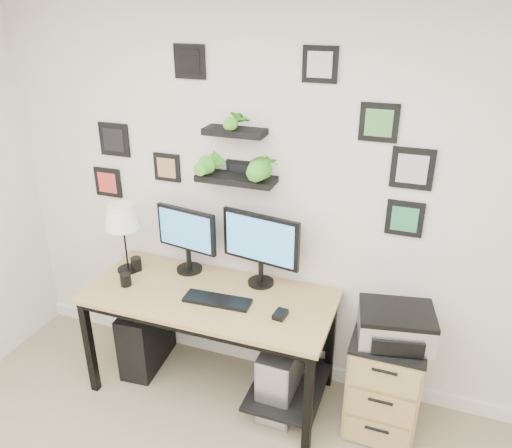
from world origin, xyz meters
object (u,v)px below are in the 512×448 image
at_px(mug, 126,280).
at_px(pc_tower_black, 147,334).
at_px(monitor_right, 261,244).
at_px(printer, 396,325).
at_px(table_lamp, 122,218).
at_px(monitor_left, 187,235).
at_px(pc_tower_grey, 283,373).
at_px(file_cabinet, 385,378).
at_px(desk, 217,309).

bearing_deg(mug, pc_tower_black, 86.77).
xyz_separation_m(monitor_right, printer, (0.89, -0.18, -0.28)).
height_order(table_lamp, printer, table_lamp).
xyz_separation_m(monitor_left, table_lamp, (-0.40, -0.14, 0.13)).
relative_size(pc_tower_black, pc_tower_grey, 0.99).
height_order(monitor_left, pc_tower_black, monitor_left).
bearing_deg(pc_tower_grey, pc_tower_black, 177.08).
relative_size(file_cabinet, printer, 1.42).
bearing_deg(table_lamp, pc_tower_black, -12.71).
relative_size(table_lamp, printer, 1.05).
bearing_deg(pc_tower_grey, table_lamp, 176.16).
relative_size(monitor_left, file_cabinet, 0.69).
bearing_deg(printer, file_cabinet, 116.64).
distance_m(desk, printer, 1.13).
relative_size(monitor_left, table_lamp, 0.94).
bearing_deg(file_cabinet, printer, -63.36).
xyz_separation_m(desk, file_cabinet, (1.10, 0.06, -0.29)).
xyz_separation_m(pc_tower_black, printer, (1.71, -0.02, 0.52)).
distance_m(file_cabinet, printer, 0.43).
relative_size(desk, mug, 19.57).
xyz_separation_m(monitor_left, file_cabinet, (1.40, -0.14, -0.69)).
bearing_deg(desk, file_cabinet, 3.02).
distance_m(monitor_right, table_lamp, 0.94).
xyz_separation_m(desk, table_lamp, (-0.69, 0.06, 0.52)).
relative_size(mug, printer, 0.17).
distance_m(mug, pc_tower_black, 0.57).
relative_size(desk, pc_tower_black, 3.25).
bearing_deg(monitor_right, mug, -159.07).
bearing_deg(monitor_right, desk, -138.99).
height_order(desk, mug, mug).
distance_m(desk, monitor_left, 0.53).
bearing_deg(file_cabinet, table_lamp, 179.86).
relative_size(pc_tower_grey, printer, 1.06).
relative_size(monitor_left, pc_tower_black, 0.94).
bearing_deg(pc_tower_grey, monitor_left, 164.28).
bearing_deg(printer, monitor_left, 172.67).
distance_m(desk, file_cabinet, 1.14).
height_order(monitor_left, printer, monitor_left).
bearing_deg(pc_tower_grey, printer, 2.86).
xyz_separation_m(mug, pc_tower_grey, (1.06, 0.10, -0.55)).
bearing_deg(desk, monitor_right, 41.01).
xyz_separation_m(desk, monitor_right, (0.23, 0.20, 0.42)).
bearing_deg(table_lamp, desk, -5.14).
relative_size(table_lamp, mug, 6.05).
relative_size(monitor_left, monitor_right, 0.87).
distance_m(desk, mug, 0.63).
height_order(monitor_right, printer, monitor_right).
bearing_deg(printer, desk, -179.13).
relative_size(pc_tower_black, file_cabinet, 0.73).
relative_size(table_lamp, file_cabinet, 0.74).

